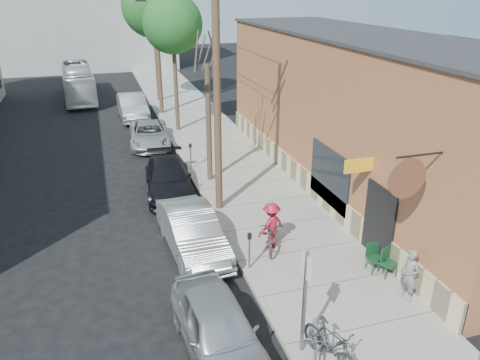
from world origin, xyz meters
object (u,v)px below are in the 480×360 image
object	(u,v)px
patio_chair_b	(375,258)
parked_bike_a	(331,345)
patio_chair_a	(388,263)
tree_leafy_mid	(173,24)
parking_meter_near	(250,245)
patron_grey	(409,275)
tree_leafy_far	(153,6)
utility_pole_near	(215,76)
sign_post	(305,293)
parked_bike_b	(317,341)
car_3	(149,134)
car_2	(168,178)
parking_meter_far	(191,152)
cyclist	(271,225)
tree_bare	(209,124)
car_1	(192,232)
car_4	(133,107)
car_0	(219,329)

from	to	relation	value
patio_chair_b	parked_bike_a	bearing A→B (deg)	-136.80
patio_chair_a	tree_leafy_mid	bearing A→B (deg)	76.60
parking_meter_near	patron_grey	xyz separation A→B (m)	(3.79, -2.80, -0.04)
tree_leafy_far	utility_pole_near	bearing A→B (deg)	-91.19
sign_post	parked_bike_b	world-z (taller)	sign_post
patio_chair_a	car_3	world-z (taller)	car_3
parking_meter_near	car_2	bearing A→B (deg)	101.89
parking_meter_far	cyclist	xyz separation A→B (m)	(1.11, -8.09, -0.02)
tree_bare	car_2	world-z (taller)	tree_bare
tree_leafy_mid	parked_bike_a	world-z (taller)	tree_leafy_mid
cyclist	car_1	size ratio (longest dim) A/B	0.36
car_1	car_2	world-z (taller)	car_1
sign_post	tree_bare	world-z (taller)	tree_bare
car_2	tree_leafy_mid	bearing A→B (deg)	82.24
tree_leafy_far	car_3	world-z (taller)	tree_leafy_far
parking_meter_near	tree_bare	xyz separation A→B (m)	(0.55, 7.49, 1.77)
tree_leafy_mid	parked_bike_a	bearing A→B (deg)	-90.02
tree_bare	car_2	size ratio (longest dim) A/B	1.10
tree_leafy_mid	car_1	bearing A→B (deg)	-98.09
parked_bike_a	car_4	bearing A→B (deg)	79.87
tree_bare	car_4	distance (m)	12.74
car_3	cyclist	bearing A→B (deg)	-74.25
parking_meter_near	patio_chair_a	world-z (taller)	parking_meter_near
cyclist	car_3	distance (m)	12.92
parked_bike_a	parked_bike_b	size ratio (longest dim) A/B	1.12
utility_pole_near	patio_chair_a	distance (m)	8.67
car_1	tree_leafy_far	bearing A→B (deg)	80.96
car_2	car_4	bearing A→B (deg)	96.45
tree_bare	car_2	xyz separation A→B (m)	(-2.00, -0.61, -2.07)
car_3	patron_grey	bearing A→B (deg)	-68.09
patio_chair_a	parked_bike_a	world-z (taller)	parked_bike_a
tree_leafy_mid	tree_leafy_far	xyz separation A→B (m)	(0.00, 8.37, 0.64)
parking_meter_near	utility_pole_near	bearing A→B (deg)	88.22
utility_pole_near	patio_chair_b	size ratio (longest dim) A/B	11.36
patio_chair_a	car_3	size ratio (longest dim) A/B	0.19
car_1	utility_pole_near	bearing A→B (deg)	55.94
tree_leafy_far	parking_meter_far	bearing A→B (deg)	-92.09
patio_chair_b	utility_pole_near	bearing A→B (deg)	119.81
patio_chair_a	utility_pole_near	bearing A→B (deg)	97.35
parked_bike_b	car_0	size ratio (longest dim) A/B	0.40
cyclist	car_3	size ratio (longest dim) A/B	0.35
parked_bike_b	tree_leafy_far	bearing A→B (deg)	111.85
tree_bare	tree_leafy_mid	size ratio (longest dim) A/B	0.66
parking_meter_far	car_0	distance (m)	12.38
parking_meter_far	car_0	xyz separation A→B (m)	(-1.81, -12.25, -0.26)
tree_bare	tree_leafy_far	bearing A→B (deg)	90.00
parking_meter_near	car_1	world-z (taller)	car_1
parking_meter_far	tree_leafy_far	xyz separation A→B (m)	(0.55, 15.06, 6.00)
car_2	tree_leafy_far	bearing A→B (deg)	88.26
tree_leafy_far	car_2	size ratio (longest dim) A/B	1.93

